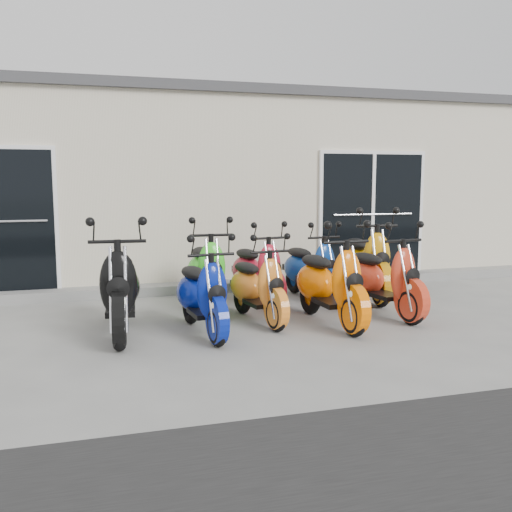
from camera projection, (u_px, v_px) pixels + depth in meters
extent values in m
plane|color=gray|center=(269.00, 318.00, 7.48)|extent=(80.00, 80.00, 0.00)
cube|color=beige|center=(196.00, 189.00, 12.21)|extent=(14.00, 6.00, 3.20)
cube|color=#3F3F42|center=(195.00, 109.00, 11.99)|extent=(14.20, 6.20, 0.16)
cube|color=gray|center=(232.00, 286.00, 9.39)|extent=(14.00, 0.40, 0.15)
cube|color=black|center=(21.00, 217.00, 8.49)|extent=(1.07, 0.08, 2.22)
cube|color=black|center=(372.00, 211.00, 10.10)|extent=(2.02, 0.08, 2.22)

